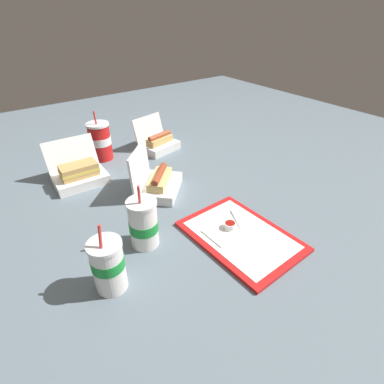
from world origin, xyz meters
TOP-DOWN VIEW (x-y plane):
  - ground_plane at (0.00, 0.00)m, footprint 3.20×3.20m
  - food_tray at (0.28, 0.03)m, footprint 0.38×0.27m
  - ketchup_cup at (0.24, 0.02)m, footprint 0.04×0.04m
  - napkin_stack at (0.24, -0.01)m, footprint 0.10×0.10m
  - plastic_fork at (0.22, 0.07)m, footprint 0.11×0.06m
  - clamshell_hotdog_right at (-0.12, -0.04)m, footprint 0.25×0.25m
  - clamshell_sandwich_back at (-0.37, -0.27)m, footprint 0.19×0.21m
  - clamshell_hotdog_center at (-0.46, 0.16)m, footprint 0.19×0.21m
  - soda_cup_center at (0.12, -0.23)m, footprint 0.09×0.09m
  - soda_cup_back at (0.22, -0.38)m, footprint 0.09×0.09m
  - soda_cup_front at (-0.53, -0.10)m, footprint 0.10×0.10m

SIDE VIEW (x-z plane):
  - ground_plane at x=0.00m, z-range 0.00..0.00m
  - food_tray at x=0.28m, z-range 0.00..0.01m
  - napkin_stack at x=0.24m, z-range 0.01..0.02m
  - plastic_fork at x=0.22m, z-range 0.01..0.02m
  - ketchup_cup at x=0.24m, z-range 0.01..0.04m
  - clamshell_hotdog_center at x=-0.46m, z-range -0.04..0.12m
  - clamshell_hotdog_right at x=-0.12m, z-range -0.05..0.13m
  - clamshell_sandwich_back at x=-0.37m, z-range -0.04..0.13m
  - soda_cup_center at x=0.12m, z-range -0.03..0.19m
  - soda_cup_back at x=0.22m, z-range -0.03..0.19m
  - soda_cup_front at x=-0.53m, z-range -0.03..0.21m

